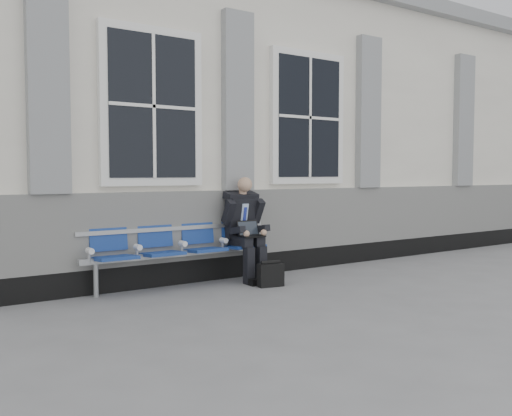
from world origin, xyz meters
TOP-DOWN VIEW (x-y plane):
  - ground at (0.00, 0.00)m, footprint 70.00×70.00m
  - station_building at (-0.02, 3.47)m, footprint 14.40×4.40m
  - bench at (-1.85, 1.32)m, footprint 2.60×0.47m
  - businessman at (-0.95, 1.19)m, footprint 0.56×0.75m
  - briefcase at (-0.93, 0.65)m, footprint 0.34×0.19m

SIDE VIEW (x-z plane):
  - ground at x=0.00m, z-range 0.00..0.00m
  - briefcase at x=-0.93m, z-range -0.01..0.32m
  - bench at x=-1.85m, z-range 0.10..1.01m
  - businessman at x=-0.95m, z-range 0.06..1.44m
  - station_building at x=-0.02m, z-range -0.02..4.47m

